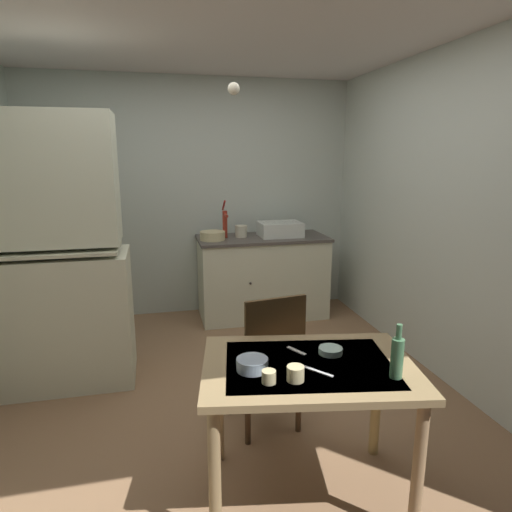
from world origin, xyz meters
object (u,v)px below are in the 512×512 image
object	(u,v)px
sink_basin	(280,229)
hutch_cabinet	(54,263)
chair_far_side	(268,358)
mixing_bowl_counter	(213,236)
dining_table	(308,384)
glass_bottle	(397,357)
mug_tall	(295,373)
serving_bowl_wide	(330,351)
hand_pump	(225,222)

from	to	relation	value
sink_basin	hutch_cabinet	bearing A→B (deg)	-152.51
sink_basin	chair_far_side	size ratio (longest dim) A/B	0.48
sink_basin	mixing_bowl_counter	distance (m)	0.73
dining_table	glass_bottle	xyz separation A→B (m)	(0.34, -0.22, 0.21)
glass_bottle	sink_basin	bearing A→B (deg)	84.70
mug_tall	glass_bottle	distance (m)	0.46
hutch_cabinet	mug_tall	world-z (taller)	hutch_cabinet
dining_table	chair_far_side	world-z (taller)	chair_far_side
serving_bowl_wide	mug_tall	world-z (taller)	mug_tall
hand_pump	dining_table	bearing A→B (deg)	-90.39
hand_pump	dining_table	size ratio (longest dim) A/B	0.35
hutch_cabinet	hand_pump	world-z (taller)	hutch_cabinet
hand_pump	glass_bottle	size ratio (longest dim) A/B	1.53
sink_basin	dining_table	distance (m)	2.67
mixing_bowl_counter	dining_table	bearing A→B (deg)	-87.13
sink_basin	mixing_bowl_counter	bearing A→B (deg)	-176.05
chair_far_side	mug_tall	distance (m)	0.78
mixing_bowl_counter	serving_bowl_wide	xyz separation A→B (m)	(0.27, -2.45, -0.17)
hutch_cabinet	hand_pump	xyz separation A→B (m)	(1.45, 1.10, 0.10)
hutch_cabinet	serving_bowl_wide	size ratio (longest dim) A/B	16.63
hutch_cabinet	sink_basin	world-z (taller)	hutch_cabinet
mixing_bowl_counter	chair_far_side	world-z (taller)	mixing_bowl_counter
mixing_bowl_counter	dining_table	world-z (taller)	mixing_bowl_counter
hutch_cabinet	mixing_bowl_counter	xyz separation A→B (m)	(1.30, 1.00, -0.03)
hutch_cabinet	mug_tall	size ratio (longest dim) A/B	25.38
hand_pump	mixing_bowl_counter	xyz separation A→B (m)	(-0.14, -0.10, -0.13)
chair_far_side	serving_bowl_wide	size ratio (longest dim) A/B	7.55
sink_basin	mixing_bowl_counter	world-z (taller)	sink_basin
sink_basin	hand_pump	distance (m)	0.59
serving_bowl_wide	glass_bottle	xyz separation A→B (m)	(0.19, -0.30, 0.09)
chair_far_side	serving_bowl_wide	distance (m)	0.60
hand_pump	sink_basin	bearing A→B (deg)	-4.46
dining_table	serving_bowl_wide	xyz separation A→B (m)	(0.15, 0.08, 0.12)
mixing_bowl_counter	dining_table	distance (m)	2.55
mug_tall	mixing_bowl_counter	bearing A→B (deg)	90.28
dining_table	chair_far_side	size ratio (longest dim) A/B	1.24
dining_table	serving_bowl_wide	size ratio (longest dim) A/B	9.35
mixing_bowl_counter	serving_bowl_wide	size ratio (longest dim) A/B	2.10
hutch_cabinet	mug_tall	xyz separation A→B (m)	(1.31, -1.67, -0.18)
hutch_cabinet	chair_far_side	bearing A→B (deg)	-34.50
chair_far_side	sink_basin	bearing A→B (deg)	71.95
serving_bowl_wide	hutch_cabinet	bearing A→B (deg)	137.41
hutch_cabinet	glass_bottle	world-z (taller)	hutch_cabinet
sink_basin	glass_bottle	bearing A→B (deg)	-95.30
hutch_cabinet	serving_bowl_wide	xyz separation A→B (m)	(1.57, -1.45, -0.20)
dining_table	mug_tall	size ratio (longest dim) A/B	14.27
sink_basin	glass_bottle	xyz separation A→B (m)	(-0.26, -2.80, -0.12)
hutch_cabinet	serving_bowl_wide	bearing A→B (deg)	-42.59
glass_bottle	hand_pump	bearing A→B (deg)	96.44
sink_basin	hand_pump	xyz separation A→B (m)	(-0.58, 0.05, 0.09)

